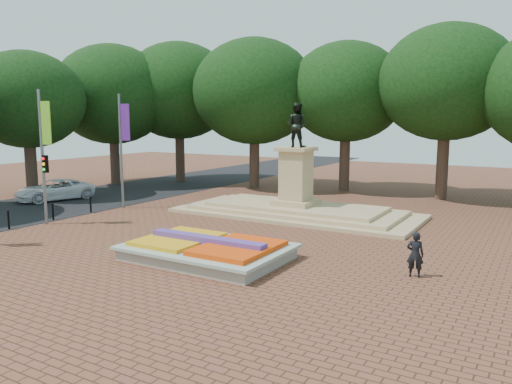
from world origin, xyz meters
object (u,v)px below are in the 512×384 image
at_px(monument, 296,200).
at_px(pedestrian, 415,254).
at_px(van, 55,190).
at_px(flower_bed, 208,250).

height_order(monument, pedestrian, monument).
relative_size(monument, van, 2.75).
bearing_deg(flower_bed, van, 160.09).
bearing_deg(van, monument, 29.91).
bearing_deg(monument, van, -167.36).
bearing_deg(pedestrian, van, -19.83).
bearing_deg(monument, flower_bed, -84.13).
relative_size(flower_bed, van, 1.24).
xyz_separation_m(flower_bed, pedestrian, (7.61, 1.88, 0.44)).
xyz_separation_m(flower_bed, monument, (-1.03, 10.00, 0.50)).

